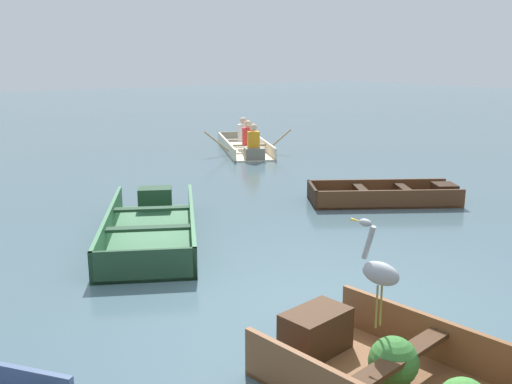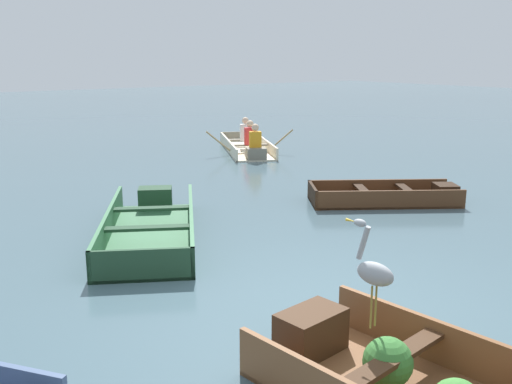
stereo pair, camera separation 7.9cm
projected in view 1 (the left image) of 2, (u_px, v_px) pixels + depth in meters
ground_plane at (332, 311)px, 5.68m from camera, size 80.00×80.00×0.00m
skiff_green_near_moored at (152, 226)px, 8.08m from camera, size 2.63×3.45×0.39m
skiff_dark_varnish_mid_moored at (390, 196)px, 9.88m from camera, size 2.61×2.14×0.32m
rowboat_cream_with_crew at (246, 145)px, 15.02m from camera, size 2.47×3.44×0.88m
heron_on_dinghy at (379, 270)px, 4.34m from camera, size 0.18×0.46×0.84m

